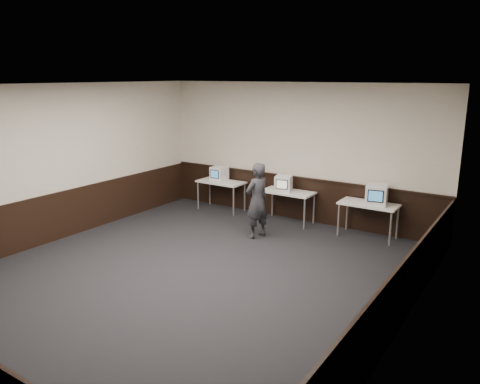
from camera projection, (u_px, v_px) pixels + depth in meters
name	position (u px, v px, depth m)	size (l,w,h in m)	color
floor	(189.00, 276.00, 8.04)	(8.00, 8.00, 0.00)	black
ceiling	(184.00, 85.00, 7.26)	(8.00, 8.00, 0.00)	white
back_wall	(297.00, 152.00, 10.89)	(7.00, 7.00, 0.00)	beige
left_wall	(54.00, 164.00, 9.52)	(8.00, 8.00, 0.00)	beige
right_wall	(405.00, 221.00, 5.78)	(8.00, 8.00, 0.00)	beige
wainscot_back	(295.00, 198.00, 11.14)	(6.98, 0.04, 1.00)	black
wainscot_left	(60.00, 215.00, 9.78)	(0.04, 7.98, 1.00)	black
wainscot_right	(396.00, 302.00, 6.06)	(0.04, 7.98, 1.00)	black
wainscot_rail	(295.00, 177.00, 11.00)	(6.98, 0.06, 0.04)	black
desk_left	(221.00, 184.00, 11.80)	(1.20, 0.60, 0.75)	silver
desk_center	(288.00, 194.00, 10.79)	(1.20, 0.60, 0.75)	silver
desk_right	(369.00, 207.00, 9.78)	(1.20, 0.60, 0.75)	silver
emac_left	(219.00, 174.00, 11.82)	(0.37, 0.40, 0.36)	white
emac_center	(283.00, 183.00, 10.74)	(0.46, 0.47, 0.36)	white
emac_right	(377.00, 195.00, 9.62)	(0.50, 0.51, 0.42)	white
person	(257.00, 201.00, 9.77)	(0.59, 0.38, 1.60)	#28292E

